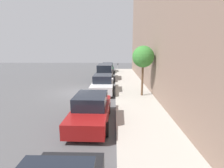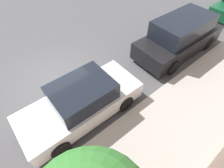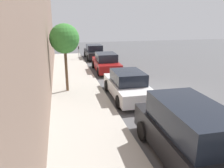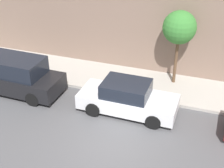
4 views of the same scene
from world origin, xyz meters
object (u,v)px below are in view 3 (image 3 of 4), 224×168
object	(u,v)px
parking_meter_near	(79,51)
parked_minivan_fourth	(190,135)
street_tree	(64,39)
parked_sedan_nearest	(94,52)
parked_sedan_third	(127,85)
parked_sedan_second	(106,63)

from	to	relation	value
parking_meter_near	parked_minivan_fourth	bearing A→B (deg)	95.34
parked_minivan_fourth	parking_meter_near	xyz separation A→B (m)	(1.70, -18.14, 0.07)
parked_minivan_fourth	street_tree	world-z (taller)	street_tree
parked_sedan_nearest	parked_sedan_third	world-z (taller)	same
parked_minivan_fourth	parking_meter_near	bearing A→B (deg)	-84.66
parked_sedan_third	parked_sedan_nearest	bearing A→B (deg)	-90.78
parked_sedan_nearest	parked_sedan_second	size ratio (longest dim) A/B	0.99
parked_sedan_nearest	parked_minivan_fourth	size ratio (longest dim) A/B	0.91
parked_sedan_second	street_tree	world-z (taller)	street_tree
parking_meter_near	street_tree	distance (m)	10.94
parked_minivan_fourth	parked_sedan_second	bearing A→B (deg)	-90.28
parked_sedan_second	parked_sedan_third	xyz separation A→B (m)	(0.18, 6.58, -0.00)
parked_sedan_second	street_tree	xyz separation A→B (m)	(3.42, 4.96, 2.47)
parked_sedan_nearest	parked_minivan_fourth	distance (m)	18.75
parked_sedan_nearest	parking_meter_near	world-z (taller)	parked_sedan_nearest
parked_sedan_second	parking_meter_near	size ratio (longest dim) A/B	3.35
parked_sedan_nearest	street_tree	xyz separation A→B (m)	(3.41, 11.20, 2.47)
parked_sedan_nearest	street_tree	bearing A→B (deg)	73.06
parked_sedan_second	parked_sedan_third	bearing A→B (deg)	88.44
parked_sedan_third	parked_minivan_fourth	size ratio (longest dim) A/B	0.91
parked_sedan_third	street_tree	bearing A→B (deg)	-26.57
parked_sedan_third	parking_meter_near	world-z (taller)	parked_sedan_third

